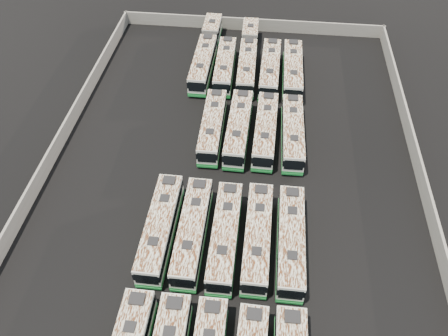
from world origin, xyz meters
The scene contains 16 objects.
ground centered at (0.00, 0.00, 0.00)m, with size 140.00×140.00×0.00m, color black.
perimeter_wall centered at (0.00, 0.00, 1.10)m, with size 45.20×73.20×2.20m.
bus_midfront_far_left centered at (-6.48, -8.37, 1.80)m, with size 2.66×12.51×3.53m.
bus_midfront_left centered at (-3.10, -8.44, 1.78)m, with size 2.63×12.38×3.49m.
bus_midfront_center centered at (0.30, -8.63, 1.77)m, with size 2.63×12.28×3.46m.
bus_midfront_right centered at (3.63, -8.39, 1.77)m, with size 2.62×12.27×3.46m.
bus_midfront_far_right centered at (7.02, -8.46, 1.78)m, with size 2.66×12.39×3.49m.
bus_midback_left centered at (-3.18, 8.12, 1.77)m, with size 2.80×12.30×3.45m.
bus_midback_center centered at (0.20, 8.08, 1.82)m, with size 2.87×12.65×3.56m.
bus_midback_right centered at (3.67, 8.15, 1.78)m, with size 2.84×12.41×3.49m.
bus_midback_far_right centered at (7.12, 8.08, 1.78)m, with size 2.90×12.38×3.47m.
bus_back_far_left centered at (-6.44, 25.49, 1.82)m, with size 2.78×19.68×3.57m.
bus_back_left centered at (-3.10, 22.05, 1.77)m, with size 2.89×12.32×3.46m.
bus_back_center centered at (0.17, 25.29, 1.75)m, with size 2.98×18.95×3.43m.
bus_back_right centered at (3.71, 21.88, 1.83)m, with size 2.86×12.71×3.57m.
bus_back_far_right centered at (7.05, 21.89, 1.84)m, with size 2.79×12.77×3.59m.
Camera 1 is at (3.08, -34.17, 39.06)m, focal length 35.00 mm.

